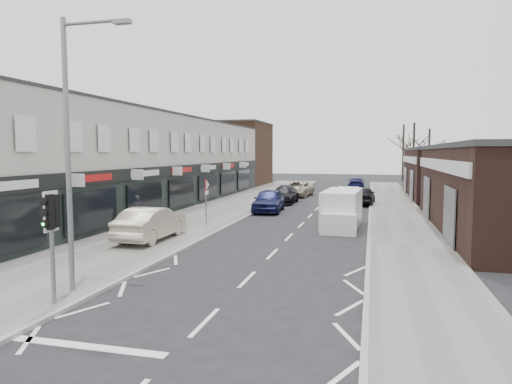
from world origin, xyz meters
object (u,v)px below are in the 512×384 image
Objects in this scene: traffic_light at (51,221)px; parked_car_right_b at (363,195)px; parked_car_right_c at (356,183)px; parked_car_left_b at (284,195)px; parked_car_left_a at (269,200)px; parked_car_right_a at (349,196)px; street_lamp at (72,140)px; parked_car_left_c at (297,189)px; warning_sign at (207,189)px; white_van at (342,210)px; sedan_on_pavement at (151,223)px; pedestrian at (137,211)px.

parked_car_right_b is (7.70, 27.79, -1.64)m from traffic_light.
parked_car_right_b is 16.61m from parked_car_right_c.
parked_car_left_b is at bearing 8.80° from parked_car_right_b.
parked_car_right_a is (5.38, 5.73, -0.06)m from parked_car_left_a.
street_lamp is at bearing 77.52° from parked_car_right_a.
warning_sign is at bearing -90.70° from parked_car_left_c.
white_van is 1.13× the size of parked_car_left_b.
traffic_light is at bearing -86.84° from parked_car_left_c.
white_van is at bearing 88.77° from parked_car_right_c.
street_lamp reaches higher than traffic_light.
parked_car_left_a is at bearing -85.06° from parked_car_left_c.
traffic_light is 0.68× the size of parked_car_right_b.
sedan_on_pavement is (-8.52, -6.61, -0.10)m from white_van.
parked_car_right_a is at bearing 88.42° from parked_car_right_c.
parked_car_right_c is (6.60, 44.36, -1.74)m from traffic_light.
street_lamp is 12.51m from pedestrian.
parked_car_right_b is at bearing -147.18° from parked_car_right_a.
pedestrian is 0.33× the size of parked_car_left_c.
pedestrian is at bearing -160.25° from white_van.
street_lamp is at bearing -87.15° from parked_car_left_c.
parked_car_right_c is at bearing 76.36° from warning_sign.
traffic_light is 0.56× the size of white_van.
street_lamp is 1.73× the size of parked_car_right_a.
traffic_light is at bearing 79.97° from parked_car_right_c.
white_van is 12.72m from parked_car_left_b.
warning_sign is 15.11m from parked_car_right_a.
pedestrian reaches higher than parked_car_left_c.
warning_sign is at bearing -175.35° from pedestrian.
street_lamp is at bearing 79.57° from parked_car_right_c.
parked_car_left_c is (0.04, 6.18, 0.04)m from parked_car_left_b.
street_lamp is 20.58m from parked_car_left_a.
street_lamp is 2.96× the size of warning_sign.
parked_car_right_c is (0.00, 17.23, -0.09)m from parked_car_right_a.
parked_car_left_a is at bearing 137.59° from white_van.
parked_car_right_a is at bearing 76.33° from traffic_light.
parked_car_left_a is at bearing 48.88° from parked_car_right_a.
parked_car_left_a is at bearing -90.47° from parked_car_left_b.
parked_car_left_c is 1.19× the size of parked_car_right_b.
white_van is at bearing 89.20° from parked_car_right_b.
parked_car_right_c is at bearing 72.87° from parked_car_left_b.
parked_car_left_a is 0.99× the size of parked_car_left_b.
warning_sign is at bearing 93.10° from traffic_light.
traffic_light reaches higher than parked_car_left_b.
parked_car_left_a is at bearing -140.97° from pedestrian.
warning_sign is 7.77m from parked_car_left_a.
parked_car_left_c is (1.32, 33.39, -1.66)m from traffic_light.
parked_car_left_b is at bearing 87.31° from traffic_light.
pedestrian reaches higher than sedan_on_pavement.
parked_car_left_c is at bearing 83.88° from warning_sign.
warning_sign is at bearing -101.64° from sedan_on_pavement.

